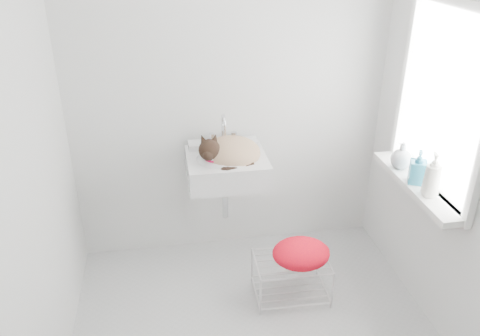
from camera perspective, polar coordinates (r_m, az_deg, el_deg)
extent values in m
cube|color=#AEAEAE|center=(3.13, 1.83, -18.76)|extent=(2.20, 2.00, 0.02)
cube|color=silver|center=(3.33, -1.25, 9.56)|extent=(2.20, 0.02, 2.50)
cube|color=silver|center=(2.83, 24.70, 3.89)|extent=(0.02, 2.00, 2.50)
cube|color=silver|center=(2.45, -23.87, 0.65)|extent=(0.02, 2.00, 2.50)
cube|color=white|center=(2.94, 22.78, 7.20)|extent=(0.01, 0.80, 1.00)
cube|color=white|center=(2.94, 22.53, 7.19)|extent=(0.04, 0.90, 1.10)
cube|color=white|center=(3.10, 19.93, -1.87)|extent=(0.16, 0.88, 0.04)
cube|color=silver|center=(3.23, -1.59, 1.35)|extent=(0.53, 0.46, 0.21)
ellipsoid|color=tan|center=(3.21, -1.04, 1.79)|extent=(0.39, 0.34, 0.20)
sphere|color=black|center=(3.10, -3.65, 2.61)|extent=(0.14, 0.14, 0.14)
torus|color=#B70335|center=(3.11, -3.32, 1.92)|extent=(0.13, 0.12, 0.06)
cube|color=silver|center=(3.31, 5.98, -12.49)|extent=(0.47, 0.34, 0.28)
ellipsoid|color=#FD1617|center=(3.19, 7.12, -10.60)|extent=(0.39, 0.29, 0.15)
imported|color=white|center=(2.97, 21.25, -3.01)|extent=(0.10, 0.10, 0.22)
imported|color=teal|center=(3.09, 19.87, -1.61)|extent=(0.12, 0.13, 0.21)
imported|color=silver|center=(3.24, 18.22, 0.07)|extent=(0.16, 0.16, 0.17)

